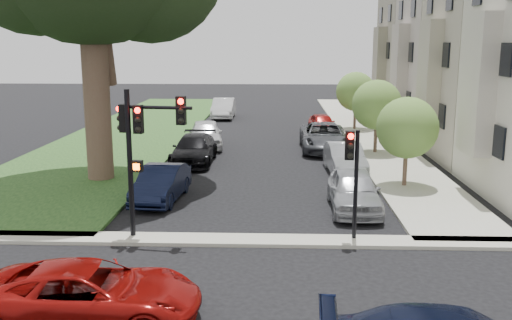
{
  "coord_description": "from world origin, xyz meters",
  "views": [
    {
      "loc": [
        0.75,
        -14.86,
        6.13
      ],
      "look_at": [
        0.0,
        5.0,
        2.0
      ],
      "focal_mm": 40.0,
      "sensor_mm": 36.0,
      "label": 1
    }
  ],
  "objects_px": {
    "car_parked_0": "(354,190)",
    "car_parked_7": "(206,134)",
    "small_tree_a": "(407,128)",
    "small_tree_b": "(377,105)",
    "car_parked_9": "(224,108)",
    "small_tree_c": "(356,92)",
    "traffic_signal_secondary": "(353,165)",
    "traffic_signal_main": "(141,137)",
    "car_parked_6": "(194,149)",
    "car_cross_near": "(89,294)",
    "car_parked_3": "(322,123)",
    "car_parked_5": "(161,184)",
    "car_parked_2": "(324,137)",
    "car_parked_1": "(345,159)"
  },
  "relations": [
    {
      "from": "small_tree_a",
      "to": "small_tree_b",
      "type": "xyz_separation_m",
      "value": [
        -0.0,
        7.52,
        0.15
      ]
    },
    {
      "from": "car_parked_0",
      "to": "car_parked_7",
      "type": "distance_m",
      "value": 14.46
    },
    {
      "from": "car_parked_9",
      "to": "small_tree_a",
      "type": "bearing_deg",
      "value": -66.64
    },
    {
      "from": "small_tree_c",
      "to": "car_parked_2",
      "type": "relative_size",
      "value": 0.72
    },
    {
      "from": "small_tree_a",
      "to": "car_parked_7",
      "type": "bearing_deg",
      "value": 136.41
    },
    {
      "from": "car_parked_3",
      "to": "car_parked_1",
      "type": "bearing_deg",
      "value": -95.52
    },
    {
      "from": "traffic_signal_main",
      "to": "car_parked_7",
      "type": "height_order",
      "value": "traffic_signal_main"
    },
    {
      "from": "car_parked_2",
      "to": "small_tree_c",
      "type": "bearing_deg",
      "value": 70.44
    },
    {
      "from": "traffic_signal_secondary",
      "to": "car_parked_3",
      "type": "distance_m",
      "value": 21.91
    },
    {
      "from": "small_tree_b",
      "to": "traffic_signal_main",
      "type": "bearing_deg",
      "value": -123.93
    },
    {
      "from": "car_cross_near",
      "to": "car_parked_0",
      "type": "bearing_deg",
      "value": -40.12
    },
    {
      "from": "small_tree_c",
      "to": "car_parked_2",
      "type": "distance_m",
      "value": 8.52
    },
    {
      "from": "car_parked_2",
      "to": "car_parked_1",
      "type": "bearing_deg",
      "value": -85.08
    },
    {
      "from": "car_cross_near",
      "to": "car_parked_0",
      "type": "xyz_separation_m",
      "value": [
        6.95,
        8.98,
        0.07
      ]
    },
    {
      "from": "small_tree_a",
      "to": "car_parked_0",
      "type": "distance_m",
      "value": 4.66
    },
    {
      "from": "car_parked_1",
      "to": "car_parked_6",
      "type": "height_order",
      "value": "car_parked_6"
    },
    {
      "from": "car_parked_2",
      "to": "car_parked_7",
      "type": "distance_m",
      "value": 6.97
    },
    {
      "from": "car_parked_1",
      "to": "car_parked_3",
      "type": "relative_size",
      "value": 1.13
    },
    {
      "from": "car_cross_near",
      "to": "car_parked_6",
      "type": "bearing_deg",
      "value": -1.85
    },
    {
      "from": "small_tree_c",
      "to": "traffic_signal_main",
      "type": "xyz_separation_m",
      "value": [
        -9.63,
        -23.02,
        0.53
      ]
    },
    {
      "from": "traffic_signal_secondary",
      "to": "car_parked_1",
      "type": "distance_m",
      "value": 9.64
    },
    {
      "from": "small_tree_c",
      "to": "car_parked_6",
      "type": "relative_size",
      "value": 0.82
    },
    {
      "from": "small_tree_b",
      "to": "traffic_signal_main",
      "type": "distance_m",
      "value": 17.26
    },
    {
      "from": "car_parked_3",
      "to": "small_tree_a",
      "type": "bearing_deg",
      "value": -87.1
    },
    {
      "from": "car_parked_7",
      "to": "car_parked_9",
      "type": "distance_m",
      "value": 13.26
    },
    {
      "from": "car_cross_near",
      "to": "car_parked_9",
      "type": "height_order",
      "value": "car_parked_9"
    },
    {
      "from": "car_parked_7",
      "to": "traffic_signal_main",
      "type": "bearing_deg",
      "value": -97.29
    },
    {
      "from": "car_cross_near",
      "to": "car_parked_2",
      "type": "distance_m",
      "value": 21.85
    },
    {
      "from": "small_tree_c",
      "to": "car_parked_7",
      "type": "relative_size",
      "value": 0.87
    },
    {
      "from": "car_parked_1",
      "to": "car_parked_3",
      "type": "xyz_separation_m",
      "value": [
        -0.12,
        12.38,
        -0.06
      ]
    },
    {
      "from": "traffic_signal_main",
      "to": "car_parked_3",
      "type": "bearing_deg",
      "value": 71.57
    },
    {
      "from": "traffic_signal_secondary",
      "to": "small_tree_b",
      "type": "bearing_deg",
      "value": 77.63
    },
    {
      "from": "small_tree_a",
      "to": "car_cross_near",
      "type": "xyz_separation_m",
      "value": [
        -9.56,
        -12.38,
        -1.91
      ]
    },
    {
      "from": "small_tree_c",
      "to": "car_parked_3",
      "type": "bearing_deg",
      "value": -152.54
    },
    {
      "from": "small_tree_b",
      "to": "car_parked_5",
      "type": "xyz_separation_m",
      "value": [
        -9.97,
        -9.93,
        -2.05
      ]
    },
    {
      "from": "small_tree_c",
      "to": "car_parked_0",
      "type": "height_order",
      "value": "small_tree_c"
    },
    {
      "from": "car_cross_near",
      "to": "car_parked_0",
      "type": "height_order",
      "value": "car_parked_0"
    },
    {
      "from": "small_tree_b",
      "to": "car_parked_6",
      "type": "relative_size",
      "value": 0.83
    },
    {
      "from": "car_parked_5",
      "to": "traffic_signal_main",
      "type": "bearing_deg",
      "value": -81.12
    },
    {
      "from": "car_parked_5",
      "to": "car_parked_7",
      "type": "xyz_separation_m",
      "value": [
        0.3,
        11.62,
        0.11
      ]
    },
    {
      "from": "small_tree_a",
      "to": "small_tree_c",
      "type": "xyz_separation_m",
      "value": [
        0.0,
        16.22,
        0.13
      ]
    },
    {
      "from": "small_tree_c",
      "to": "car_parked_0",
      "type": "distance_m",
      "value": 19.89
    },
    {
      "from": "car_cross_near",
      "to": "car_parked_5",
      "type": "distance_m",
      "value": 9.97
    },
    {
      "from": "traffic_signal_secondary",
      "to": "car_cross_near",
      "type": "height_order",
      "value": "traffic_signal_secondary"
    },
    {
      "from": "small_tree_c",
      "to": "traffic_signal_secondary",
      "type": "relative_size",
      "value": 1.16
    },
    {
      "from": "traffic_signal_secondary",
      "to": "car_parked_2",
      "type": "relative_size",
      "value": 0.62
    },
    {
      "from": "small_tree_a",
      "to": "small_tree_c",
      "type": "height_order",
      "value": "small_tree_c"
    },
    {
      "from": "small_tree_b",
      "to": "small_tree_a",
      "type": "bearing_deg",
      "value": -90.0
    },
    {
      "from": "car_parked_9",
      "to": "car_parked_1",
      "type": "bearing_deg",
      "value": -69.36
    },
    {
      "from": "car_parked_6",
      "to": "car_parked_9",
      "type": "xyz_separation_m",
      "value": [
        -0.15,
        17.8,
        0.08
      ]
    }
  ]
}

